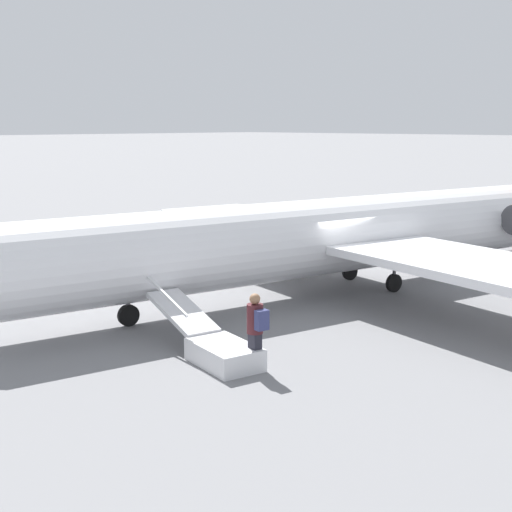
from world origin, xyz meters
The scene contains 4 objects.
ground_plane centered at (0.00, 0.00, 0.00)m, with size 600.00×600.00×0.00m, color slate.
airplane_main centered at (-0.83, 0.18, 1.88)m, with size 26.20×20.04×6.27m.
boarding_stairs centered at (6.83, 2.33, 0.36)m, with size 1.83×4.14×1.60m.
passenger centered at (6.68, 3.48, 1.00)m, with size 0.39×0.56×1.74m.
Camera 1 is at (17.42, 13.91, 5.37)m, focal length 50.00 mm.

